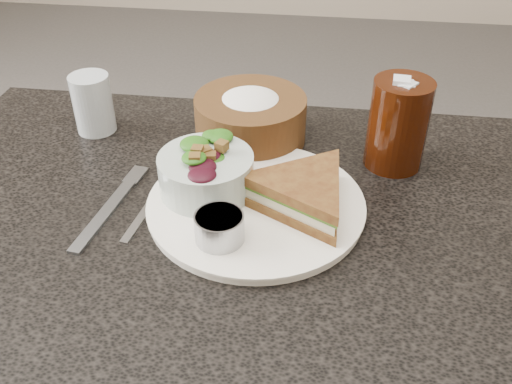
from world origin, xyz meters
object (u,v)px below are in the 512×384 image
object	(u,v)px
dinner_plate	(256,205)
cola_glass	(399,121)
salad_bowl	(206,167)
sandwich	(303,193)
dining_table	(235,382)
bread_basket	(250,112)
dressing_ramekin	(219,228)
water_glass	(93,104)

from	to	relation	value
dinner_plate	cola_glass	bearing A→B (deg)	36.45
salad_bowl	cola_glass	size ratio (longest dim) A/B	0.89
sandwich	cola_glass	world-z (taller)	cola_glass
dining_table	bread_basket	xyz separation A→B (m)	(-0.00, 0.22, 0.43)
sandwich	cola_glass	size ratio (longest dim) A/B	1.21
dressing_ramekin	sandwich	bearing A→B (deg)	38.35
sandwich	cola_glass	distance (m)	0.20
dining_table	dinner_plate	distance (m)	0.38
dinner_plate	cola_glass	distance (m)	0.26
dining_table	dinner_plate	bearing A→B (deg)	39.62
salad_bowl	dressing_ramekin	world-z (taller)	salad_bowl
dining_table	dinner_plate	xyz separation A→B (m)	(0.03, 0.03, 0.38)
salad_bowl	bread_basket	world-z (taller)	bread_basket
dining_table	water_glass	world-z (taller)	water_glass
cola_glass	water_glass	size ratio (longest dim) A/B	1.52
dressing_ramekin	cola_glass	bearing A→B (deg)	44.76
salad_bowl	water_glass	world-z (taller)	water_glass
sandwich	water_glass	bearing A→B (deg)	-178.42
dining_table	cola_glass	bearing A→B (deg)	36.92
dining_table	sandwich	size ratio (longest dim) A/B	5.41
bread_basket	dinner_plate	bearing A→B (deg)	-79.65
salad_bowl	water_glass	bearing A→B (deg)	143.86
dinner_plate	water_glass	xyz separation A→B (m)	(-0.30, 0.19, 0.04)
dinner_plate	water_glass	distance (m)	0.36
salad_bowl	cola_glass	world-z (taller)	cola_glass
dining_table	dressing_ramekin	xyz separation A→B (m)	(-0.00, -0.06, 0.41)
dinner_plate	water_glass	size ratio (longest dim) A/B	3.03
dressing_ramekin	water_glass	world-z (taller)	water_glass
dinner_plate	dressing_ramekin	bearing A→B (deg)	-112.67
dining_table	water_glass	bearing A→B (deg)	141.62
salad_bowl	bread_basket	distance (m)	0.18
water_glass	dinner_plate	bearing A→B (deg)	-31.51
dinner_plate	bread_basket	xyz separation A→B (m)	(-0.03, 0.19, 0.05)
bread_basket	cola_glass	size ratio (longest dim) A/B	1.20
dinner_plate	bread_basket	world-z (taller)	bread_basket
bread_basket	cola_glass	bearing A→B (deg)	-10.53
cola_glass	water_glass	world-z (taller)	cola_glass
dinner_plate	dressing_ramekin	world-z (taller)	dressing_ramekin
dressing_ramekin	dinner_plate	bearing A→B (deg)	67.33
cola_glass	dinner_plate	bearing A→B (deg)	-143.55
salad_bowl	dressing_ramekin	bearing A→B (deg)	-69.92
dining_table	cola_glass	world-z (taller)	cola_glass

